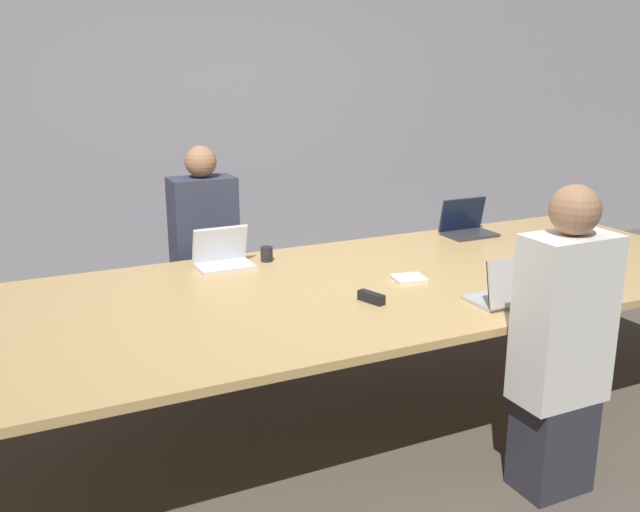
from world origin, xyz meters
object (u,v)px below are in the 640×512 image
at_px(bottle_near_midright, 531,270).
at_px(cup_far_midleft, 267,254).
at_px(laptop_near_midright, 509,290).
at_px(stapler, 371,297).
at_px(laptop_far_right, 466,224).
at_px(person_near_midright, 561,349).
at_px(laptop_far_midleft, 223,255).
at_px(person_far_midleft, 205,259).

height_order(bottle_near_midright, cup_far_midleft, bottle_near_midright).
height_order(laptop_near_midright, stapler, laptop_near_midright).
bearing_deg(laptop_far_right, person_near_midright, -113.70).
relative_size(laptop_far_right, stapler, 2.19).
relative_size(person_near_midright, cup_far_midleft, 16.18).
distance_m(laptop_far_right, laptop_far_midleft, 1.73).
height_order(laptop_near_midright, person_near_midright, person_near_midright).
distance_m(laptop_near_midright, person_far_midleft, 1.97).
height_order(laptop_far_right, cup_far_midleft, laptop_far_right).
distance_m(person_near_midright, person_far_midleft, 2.32).
bearing_deg(cup_far_midleft, person_far_midleft, 118.13).
bearing_deg(bottle_near_midright, laptop_near_midright, -152.44).
xyz_separation_m(laptop_near_midright, cup_far_midleft, (-0.78, 1.22, -0.03)).
xyz_separation_m(bottle_near_midright, cup_far_midleft, (-1.03, 1.09, -0.06)).
bearing_deg(bottle_near_midright, cup_far_midleft, 133.36).
bearing_deg(person_far_midleft, laptop_far_right, -14.18).
height_order(laptop_far_midleft, person_far_midleft, person_far_midleft).
xyz_separation_m(bottle_near_midright, stapler, (-0.84, 0.19, -0.08)).
relative_size(laptop_near_midright, bottle_near_midright, 1.34).
bearing_deg(laptop_far_right, person_far_midleft, 165.82).
height_order(person_far_midleft, cup_far_midleft, person_far_midleft).
relative_size(cup_far_midleft, stapler, 0.56).
distance_m(laptop_far_midleft, stapler, 1.03).
relative_size(laptop_far_right, person_near_midright, 0.24).
bearing_deg(laptop_far_midleft, stapler, -63.32).
relative_size(laptop_near_midright, cup_far_midleft, 3.83).
xyz_separation_m(person_far_midleft, cup_far_midleft, (0.24, -0.46, 0.12)).
bearing_deg(laptop_near_midright, laptop_far_midleft, -49.55).
relative_size(laptop_far_right, person_far_midleft, 0.25).
xyz_separation_m(laptop_near_midright, person_near_midright, (-0.05, -0.42, -0.14)).
distance_m(laptop_far_midleft, person_far_midleft, 0.47).
xyz_separation_m(laptop_far_midleft, person_far_midleft, (0.02, 0.44, -0.14)).
height_order(laptop_far_right, laptop_near_midright, laptop_near_midright).
bearing_deg(cup_far_midleft, bottle_near_midright, -46.64).
relative_size(person_far_midleft, cup_far_midleft, 15.97).
xyz_separation_m(person_far_midleft, stapler, (0.44, -1.36, 0.10)).
distance_m(bottle_near_midright, stapler, 0.86).
relative_size(laptop_far_right, laptop_near_midright, 1.02).
bearing_deg(laptop_near_midright, person_near_midright, 83.04).
distance_m(bottle_near_midright, laptop_far_midleft, 1.70).
distance_m(bottle_near_midright, cup_far_midleft, 1.50).
height_order(laptop_near_midright, bottle_near_midright, bottle_near_midright).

